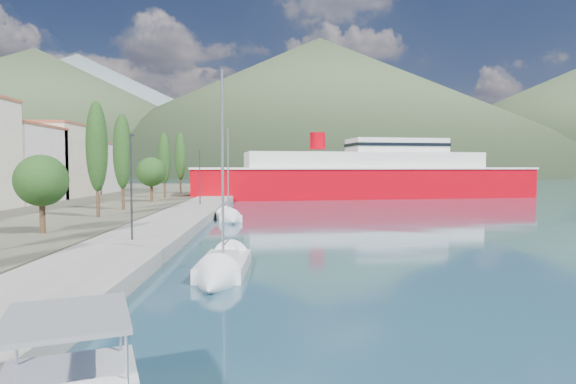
{
  "coord_description": "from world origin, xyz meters",
  "views": [
    {
      "loc": [
        -0.95,
        -14.28,
        4.98
      ],
      "look_at": [
        0.0,
        14.0,
        3.5
      ],
      "focal_mm": 30.0,
      "sensor_mm": 36.0,
      "label": 1
    }
  ],
  "objects": [
    {
      "name": "ground",
      "position": [
        0.0,
        120.0,
        0.0
      ],
      "size": [
        1400.0,
        1400.0,
        0.0
      ],
      "primitive_type": "plane",
      "color": "#224659"
    },
    {
      "name": "quay",
      "position": [
        -9.0,
        26.0,
        0.4
      ],
      "size": [
        5.0,
        88.0,
        0.8
      ],
      "primitive_type": "cube",
      "color": "gray",
      "rests_on": "ground"
    },
    {
      "name": "hills_far",
      "position": [
        138.59,
        618.73,
        77.39
      ],
      "size": [
        1480.0,
        900.0,
        180.0
      ],
      "color": "slate",
      "rests_on": "ground"
    },
    {
      "name": "hills_near",
      "position": [
        98.04,
        372.5,
        49.18
      ],
      "size": [
        1010.0,
        520.0,
        115.0
      ],
      "color": "#3A4B2F",
      "rests_on": "ground"
    },
    {
      "name": "tree_row",
      "position": [
        -15.77,
        31.93,
        5.67
      ],
      "size": [
        3.58,
        64.68,
        10.19
      ],
      "color": "#47301E",
      "rests_on": "land_strip"
    },
    {
      "name": "lamp_posts",
      "position": [
        -9.0,
        14.67,
        4.08
      ],
      "size": [
        0.15,
        49.49,
        6.06
      ],
      "color": "#2D2D33",
      "rests_on": "quay"
    },
    {
      "name": "sailboat_near",
      "position": [
        -3.28,
        6.63,
        0.28
      ],
      "size": [
        2.41,
        7.21,
        10.25
      ],
      "color": "silver",
      "rests_on": "ground"
    },
    {
      "name": "sailboat_mid",
      "position": [
        -4.77,
        29.47,
        0.27
      ],
      "size": [
        3.28,
        6.67,
        9.39
      ],
      "color": "silver",
      "rests_on": "ground"
    },
    {
      "name": "ferry",
      "position": [
        14.13,
        63.61,
        3.34
      ],
      "size": [
        56.46,
        19.58,
        10.99
      ],
      "color": "#B8000C",
      "rests_on": "ground"
    }
  ]
}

